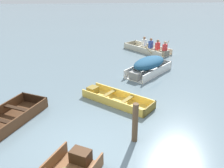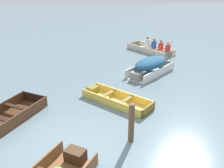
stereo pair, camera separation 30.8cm
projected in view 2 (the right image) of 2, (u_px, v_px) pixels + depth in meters
name	position (u px, v px, depth m)	size (l,w,h in m)	color
ground_plane	(79.00, 151.00, 6.99)	(80.00, 80.00, 0.00)	slate
skiff_white_near_moored	(150.00, 65.00, 12.26)	(2.66, 2.69, 0.81)	white
skiff_dark_varnish_mid_moored	(5.00, 118.00, 8.33)	(2.26, 2.95, 0.39)	#4C2D19
skiff_yellow_far_moored	(114.00, 99.00, 9.71)	(2.76, 2.55, 0.31)	#E5BC47
rowboat_cream_with_crew	(153.00, 49.00, 15.80)	(2.85, 3.16, 0.92)	beige
mooring_post	(131.00, 123.00, 7.18)	(0.17, 0.17, 1.24)	brown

